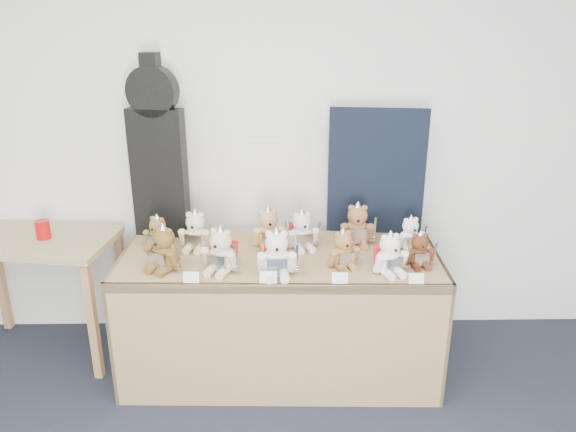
{
  "coord_description": "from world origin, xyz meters",
  "views": [
    {
      "loc": [
        0.35,
        -1.14,
        2.2
      ],
      "look_at": [
        0.4,
        1.85,
        1.08
      ],
      "focal_mm": 35.0,
      "sensor_mm": 36.0,
      "label": 1
    }
  ],
  "objects_px": {
    "teddy_front_left": "(221,252)",
    "teddy_back_right": "(357,226)",
    "display_table": "(280,285)",
    "teddy_back_far_left": "(158,234)",
    "guitar_case": "(157,150)",
    "teddy_front_far_right": "(390,256)",
    "teddy_back_end": "(410,235)",
    "teddy_back_centre_right": "(302,232)",
    "teddy_front_centre": "(277,255)",
    "side_table": "(36,257)",
    "teddy_front_far_left": "(164,250)",
    "teddy_front_right": "(343,251)",
    "red_cup": "(43,230)",
    "teddy_front_end": "(420,251)",
    "teddy_back_centre_left": "(269,230)",
    "teddy_back_left": "(196,232)"
  },
  "relations": [
    {
      "from": "red_cup",
      "to": "side_table",
      "type": "bearing_deg",
      "value": 175.12
    },
    {
      "from": "side_table",
      "to": "teddy_front_right",
      "type": "bearing_deg",
      "value": -3.23
    },
    {
      "from": "teddy_back_far_left",
      "to": "teddy_back_right",
      "type": "bearing_deg",
      "value": 26.5
    },
    {
      "from": "teddy_back_far_left",
      "to": "teddy_front_end",
      "type": "bearing_deg",
      "value": 14.04
    },
    {
      "from": "side_table",
      "to": "teddy_back_centre_left",
      "type": "relative_size",
      "value": 3.85
    },
    {
      "from": "teddy_front_far_left",
      "to": "teddy_front_far_right",
      "type": "height_order",
      "value": "teddy_front_far_left"
    },
    {
      "from": "teddy_front_left",
      "to": "teddy_front_right",
      "type": "distance_m",
      "value": 0.69
    },
    {
      "from": "teddy_back_centre_right",
      "to": "teddy_back_right",
      "type": "relative_size",
      "value": 0.92
    },
    {
      "from": "teddy_front_far_right",
      "to": "teddy_front_end",
      "type": "distance_m",
      "value": 0.21
    },
    {
      "from": "teddy_back_centre_right",
      "to": "teddy_back_end",
      "type": "height_order",
      "value": "teddy_back_centre_right"
    },
    {
      "from": "teddy_front_far_right",
      "to": "teddy_back_centre_right",
      "type": "height_order",
      "value": "teddy_back_centre_right"
    },
    {
      "from": "teddy_back_left",
      "to": "teddy_front_right",
      "type": "bearing_deg",
      "value": -7.73
    },
    {
      "from": "teddy_front_end",
      "to": "teddy_back_centre_left",
      "type": "bearing_deg",
      "value": 155.15
    },
    {
      "from": "teddy_front_centre",
      "to": "guitar_case",
      "type": "bearing_deg",
      "value": 138.25
    },
    {
      "from": "teddy_front_left",
      "to": "teddy_front_right",
      "type": "height_order",
      "value": "teddy_front_left"
    },
    {
      "from": "teddy_front_right",
      "to": "teddy_back_far_left",
      "type": "distance_m",
      "value": 1.15
    },
    {
      "from": "teddy_back_centre_right",
      "to": "teddy_front_centre",
      "type": "bearing_deg",
      "value": -127.52
    },
    {
      "from": "teddy_front_left",
      "to": "teddy_front_far_right",
      "type": "bearing_deg",
      "value": 18.91
    },
    {
      "from": "guitar_case",
      "to": "teddy_front_far_left",
      "type": "relative_size",
      "value": 3.95
    },
    {
      "from": "teddy_front_left",
      "to": "teddy_back_right",
      "type": "relative_size",
      "value": 0.99
    },
    {
      "from": "teddy_front_centre",
      "to": "teddy_front_far_right",
      "type": "relative_size",
      "value": 1.12
    },
    {
      "from": "guitar_case",
      "to": "teddy_back_end",
      "type": "relative_size",
      "value": 4.99
    },
    {
      "from": "teddy_back_end",
      "to": "guitar_case",
      "type": "bearing_deg",
      "value": 154.86
    },
    {
      "from": "guitar_case",
      "to": "teddy_front_right",
      "type": "xyz_separation_m",
      "value": [
        1.12,
        -0.52,
        -0.46
      ]
    },
    {
      "from": "teddy_back_end",
      "to": "teddy_back_centre_left",
      "type": "bearing_deg",
      "value": 161.21
    },
    {
      "from": "teddy_front_centre",
      "to": "teddy_back_centre_left",
      "type": "height_order",
      "value": "teddy_front_centre"
    },
    {
      "from": "teddy_front_far_left",
      "to": "teddy_front_left",
      "type": "distance_m",
      "value": 0.33
    },
    {
      "from": "teddy_back_right",
      "to": "side_table",
      "type": "bearing_deg",
      "value": -178.09
    },
    {
      "from": "teddy_front_centre",
      "to": "teddy_front_right",
      "type": "height_order",
      "value": "teddy_front_centre"
    },
    {
      "from": "teddy_back_centre_right",
      "to": "teddy_front_far_right",
      "type": "bearing_deg",
      "value": -51.67
    },
    {
      "from": "teddy_front_end",
      "to": "teddy_back_centre_right",
      "type": "xyz_separation_m",
      "value": [
        -0.66,
        0.27,
        0.02
      ]
    },
    {
      "from": "teddy_front_far_right",
      "to": "teddy_back_right",
      "type": "xyz_separation_m",
      "value": [
        -0.13,
        0.42,
        0.01
      ]
    },
    {
      "from": "red_cup",
      "to": "teddy_back_end",
      "type": "height_order",
      "value": "teddy_back_end"
    },
    {
      "from": "guitar_case",
      "to": "teddy_back_far_left",
      "type": "distance_m",
      "value": 0.52
    },
    {
      "from": "guitar_case",
      "to": "red_cup",
      "type": "distance_m",
      "value": 0.88
    },
    {
      "from": "guitar_case",
      "to": "teddy_front_far_left",
      "type": "bearing_deg",
      "value": -67.61
    },
    {
      "from": "teddy_front_far_right",
      "to": "teddy_back_centre_right",
      "type": "xyz_separation_m",
      "value": [
        -0.47,
        0.36,
        0.0
      ]
    },
    {
      "from": "teddy_front_far_right",
      "to": "teddy_back_end",
      "type": "bearing_deg",
      "value": 40.79
    },
    {
      "from": "teddy_front_far_left",
      "to": "teddy_back_left",
      "type": "distance_m",
      "value": 0.32
    },
    {
      "from": "teddy_back_right",
      "to": "teddy_back_end",
      "type": "height_order",
      "value": "teddy_back_right"
    },
    {
      "from": "teddy_front_far_left",
      "to": "teddy_front_left",
      "type": "height_order",
      "value": "teddy_front_far_left"
    },
    {
      "from": "teddy_front_far_left",
      "to": "teddy_back_right",
      "type": "relative_size",
      "value": 1.0
    },
    {
      "from": "teddy_front_far_right",
      "to": "teddy_back_far_left",
      "type": "xyz_separation_m",
      "value": [
        -1.36,
        0.38,
        -0.01
      ]
    },
    {
      "from": "guitar_case",
      "to": "teddy_front_end",
      "type": "height_order",
      "value": "guitar_case"
    },
    {
      "from": "side_table",
      "to": "teddy_front_end",
      "type": "relative_size",
      "value": 4.66
    },
    {
      "from": "display_table",
      "to": "teddy_back_far_left",
      "type": "bearing_deg",
      "value": 167.51
    },
    {
      "from": "teddy_back_left",
      "to": "teddy_back_right",
      "type": "bearing_deg",
      "value": 13.04
    },
    {
      "from": "teddy_front_right",
      "to": "teddy_front_centre",
      "type": "bearing_deg",
      "value": 175.07
    },
    {
      "from": "teddy_front_far_right",
      "to": "teddy_back_end",
      "type": "xyz_separation_m",
      "value": [
        0.19,
        0.34,
        -0.01
      ]
    },
    {
      "from": "teddy_back_end",
      "to": "teddy_front_end",
      "type": "bearing_deg",
      "value": -105.81
    }
  ]
}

